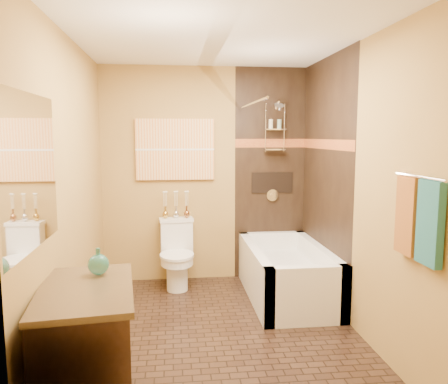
{
  "coord_description": "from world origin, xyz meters",
  "views": [
    {
      "loc": [
        -0.38,
        -3.61,
        1.7
      ],
      "look_at": [
        0.09,
        0.4,
        1.19
      ],
      "focal_mm": 35.0,
      "sensor_mm": 36.0,
      "label": 1
    }
  ],
  "objects": [
    {
      "name": "alcove_tile_right",
      "position": [
        1.19,
        0.75,
        1.25
      ],
      "size": [
        0.01,
        1.5,
        2.5
      ],
      "primitive_type": "cube",
      "color": "black",
      "rests_on": "wall_right"
    },
    {
      "name": "sunset_painting",
      "position": [
        -0.35,
        1.48,
        1.55
      ],
      "size": [
        0.9,
        0.04,
        0.7
      ],
      "primitive_type": "cube",
      "color": "orange",
      "rests_on": "wall_back"
    },
    {
      "name": "alcove_tile_back",
      "position": [
        0.78,
        1.49,
        1.25
      ],
      "size": [
        0.85,
        0.01,
        2.5
      ],
      "primitive_type": "cube",
      "color": "black",
      "rests_on": "wall_back"
    },
    {
      "name": "teal_bottle",
      "position": [
        -0.87,
        -0.76,
        0.89
      ],
      "size": [
        0.14,
        0.14,
        0.22
      ],
      "primitive_type": null,
      "rotation": [
        0.0,
        0.0,
        0.02
      ],
      "color": "#277563",
      "rests_on": "vanity"
    },
    {
      "name": "towel_teal",
      "position": [
        1.16,
        -1.18,
        1.18
      ],
      "size": [
        0.05,
        0.22,
        0.52
      ],
      "primitive_type": "cube",
      "color": "#1B535A",
      "rests_on": "towel_bar"
    },
    {
      "name": "towel_rust",
      "position": [
        1.16,
        -0.92,
        1.18
      ],
      "size": [
        0.05,
        0.22,
        0.52
      ],
      "primitive_type": "cube",
      "color": "brown",
      "rests_on": "towel_bar"
    },
    {
      "name": "wall_left",
      "position": [
        -1.2,
        0.0,
        1.25
      ],
      "size": [
        0.02,
        3.0,
        2.5
      ],
      "primitive_type": "cube",
      "color": "#A98441",
      "rests_on": "floor"
    },
    {
      "name": "toilet",
      "position": [
        -0.35,
        1.22,
        0.38
      ],
      "size": [
        0.4,
        0.59,
        0.76
      ],
      "rotation": [
        0.0,
        0.0,
        0.09
      ],
      "color": "white",
      "rests_on": "floor"
    },
    {
      "name": "wall_front",
      "position": [
        0.0,
        -1.5,
        1.25
      ],
      "size": [
        2.4,
        0.02,
        2.5
      ],
      "primitive_type": "cube",
      "color": "#A98441",
      "rests_on": "floor"
    },
    {
      "name": "ceiling",
      "position": [
        0.0,
        0.0,
        2.5
      ],
      "size": [
        3.0,
        3.0,
        0.0
      ],
      "primitive_type": "plane",
      "color": "silver",
      "rests_on": "wall_back"
    },
    {
      "name": "towel_bar",
      "position": [
        1.15,
        -1.05,
        1.45
      ],
      "size": [
        0.02,
        0.55,
        0.02
      ],
      "primitive_type": "cylinder",
      "rotation": [
        1.57,
        0.0,
        0.0
      ],
      "color": "silver",
      "rests_on": "wall_right"
    },
    {
      "name": "wall_back",
      "position": [
        0.0,
        1.5,
        1.25
      ],
      "size": [
        2.4,
        0.02,
        2.5
      ],
      "primitive_type": "cube",
      "color": "#A98441",
      "rests_on": "floor"
    },
    {
      "name": "bud_vases",
      "position": [
        -0.35,
        1.39,
        0.93
      ],
      "size": [
        0.31,
        0.07,
        0.31
      ],
      "color": "#BA913A",
      "rests_on": "toilet"
    },
    {
      "name": "vanity_mirror",
      "position": [
        -1.19,
        -1.0,
        1.5
      ],
      "size": [
        0.01,
        1.0,
        0.9
      ],
      "primitive_type": "cube",
      "color": "white",
      "rests_on": "wall_left"
    },
    {
      "name": "shower_fixtures",
      "position": [
        0.8,
        1.38,
        1.67
      ],
      "size": [
        0.24,
        0.33,
        1.16
      ],
      "color": "silver",
      "rests_on": "floor"
    },
    {
      "name": "vanity",
      "position": [
        -0.92,
        -1.0,
        0.4
      ],
      "size": [
        0.65,
        0.96,
        0.8
      ],
      "rotation": [
        0.0,
        0.0,
        0.11
      ],
      "color": "black",
      "rests_on": "floor"
    },
    {
      "name": "mosaic_band_back",
      "position": [
        0.78,
        1.48,
        1.62
      ],
      "size": [
        0.85,
        0.01,
        0.1
      ],
      "primitive_type": "cube",
      "color": "#97341B",
      "rests_on": "alcove_tile_back"
    },
    {
      "name": "floor",
      "position": [
        0.0,
        0.0,
        0.0
      ],
      "size": [
        3.0,
        3.0,
        0.0
      ],
      "primitive_type": "plane",
      "color": "black",
      "rests_on": "ground"
    },
    {
      "name": "mosaic_band_right",
      "position": [
        1.18,
        0.75,
        1.62
      ],
      "size": [
        0.01,
        1.5,
        0.1
      ],
      "primitive_type": "cube",
      "color": "#97341B",
      "rests_on": "alcove_tile_right"
    },
    {
      "name": "bathtub",
      "position": [
        0.8,
        0.75,
        0.22
      ],
      "size": [
        0.8,
        1.5,
        0.55
      ],
      "color": "white",
      "rests_on": "floor"
    },
    {
      "name": "alcove_niche",
      "position": [
        0.8,
        1.48,
        1.15
      ],
      "size": [
        0.5,
        0.01,
        0.25
      ],
      "primitive_type": "cube",
      "color": "black",
      "rests_on": "alcove_tile_back"
    },
    {
      "name": "wall_right",
      "position": [
        1.2,
        0.0,
        1.25
      ],
      "size": [
        0.02,
        3.0,
        2.5
      ],
      "primitive_type": "cube",
      "color": "#A98441",
      "rests_on": "floor"
    },
    {
      "name": "curtain_rod",
      "position": [
        0.4,
        0.75,
        2.02
      ],
      "size": [
        0.03,
        1.55,
        0.03
      ],
      "primitive_type": "cylinder",
      "rotation": [
        1.57,
        0.0,
        0.0
      ],
      "color": "silver",
      "rests_on": "wall_back"
    }
  ]
}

